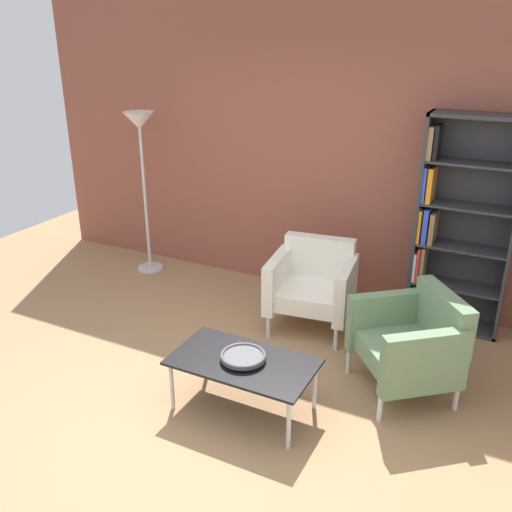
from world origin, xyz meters
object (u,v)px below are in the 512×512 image
decorative_bowl (243,356)px  armchair_by_bookshelf (412,341)px  bookshelf_tall (457,226)px  floor_lamp_torchiere (141,140)px  coffee_table_low (243,364)px  armchair_near_window (313,283)px

decorative_bowl → armchair_by_bookshelf: 1.25m
bookshelf_tall → floor_lamp_torchiere: bearing=-176.0°
decorative_bowl → floor_lamp_torchiere: (-2.12, 1.74, 1.01)m
bookshelf_tall → floor_lamp_torchiere: size_ratio=1.09×
bookshelf_tall → armchair_by_bookshelf: bearing=-93.1°
coffee_table_low → armchair_by_bookshelf: size_ratio=1.05×
armchair_by_bookshelf → floor_lamp_torchiere: floor_lamp_torchiere is taller
decorative_bowl → armchair_by_bookshelf: (0.99, 0.76, -0.02)m
armchair_near_window → armchair_by_bookshelf: 1.18m
decorative_bowl → armchair_near_window: 1.37m
coffee_table_low → decorative_bowl: 0.07m
bookshelf_tall → armchair_by_bookshelf: (-0.06, -1.19, -0.53)m
armchair_by_bookshelf → decorative_bowl: bearing=-91.5°
armchair_near_window → floor_lamp_torchiere: (-2.10, 0.37, 1.03)m
coffee_table_low → floor_lamp_torchiere: 2.95m
bookshelf_tall → coffee_table_low: bearing=-118.3°
coffee_table_low → armchair_by_bookshelf: bearing=37.7°
bookshelf_tall → armchair_near_window: bearing=-151.2°
armchair_by_bookshelf → floor_lamp_torchiere: 3.42m
bookshelf_tall → floor_lamp_torchiere: bookshelf_tall is taller
armchair_near_window → armchair_by_bookshelf: size_ratio=0.84×
armchair_near_window → floor_lamp_torchiere: floor_lamp_torchiere is taller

